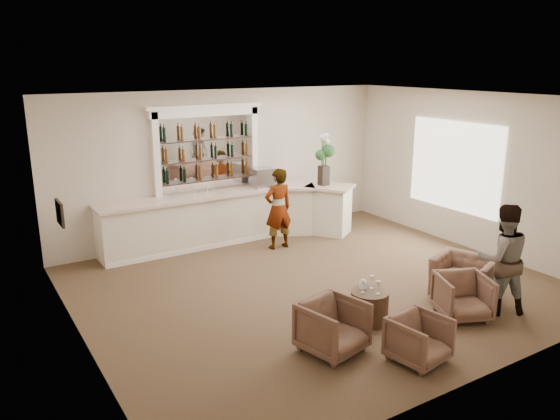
{
  "coord_description": "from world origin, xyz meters",
  "views": [
    {
      "loc": [
        -5.33,
        -7.35,
        3.88
      ],
      "look_at": [
        -0.21,
        0.9,
        1.23
      ],
      "focal_mm": 35.0,
      "sensor_mm": 36.0,
      "label": 1
    }
  ],
  "objects_px": {
    "cocktail_table": "(369,307)",
    "flower_vase": "(324,156)",
    "guest": "(502,259)",
    "sommelier": "(278,209)",
    "armchair_center": "(419,339)",
    "armchair_far": "(464,276)",
    "espresso_machine": "(262,177)",
    "armchair_left": "(333,327)",
    "armchair_right": "(463,297)",
    "bar_counter": "(232,217)"
  },
  "relations": [
    {
      "from": "armchair_right",
      "to": "armchair_far",
      "type": "bearing_deg",
      "value": 62.64
    },
    {
      "from": "bar_counter",
      "to": "guest",
      "type": "distance_m",
      "value": 5.73
    },
    {
      "from": "armchair_far",
      "to": "flower_vase",
      "type": "distance_m",
      "value": 4.34
    },
    {
      "from": "cocktail_table",
      "to": "guest",
      "type": "distance_m",
      "value": 2.23
    },
    {
      "from": "armchair_right",
      "to": "flower_vase",
      "type": "bearing_deg",
      "value": 104.63
    },
    {
      "from": "armchair_right",
      "to": "armchair_left",
      "type": "bearing_deg",
      "value": -162.06
    },
    {
      "from": "cocktail_table",
      "to": "sommelier",
      "type": "height_order",
      "value": "sommelier"
    },
    {
      "from": "guest",
      "to": "flower_vase",
      "type": "relative_size",
      "value": 1.5
    },
    {
      "from": "armchair_right",
      "to": "cocktail_table",
      "type": "bearing_deg",
      "value": 177.69
    },
    {
      "from": "sommelier",
      "to": "bar_counter",
      "type": "bearing_deg",
      "value": -52.23
    },
    {
      "from": "sommelier",
      "to": "cocktail_table",
      "type": "bearing_deg",
      "value": 81.14
    },
    {
      "from": "armchair_center",
      "to": "flower_vase",
      "type": "distance_m",
      "value": 5.94
    },
    {
      "from": "armchair_left",
      "to": "armchair_center",
      "type": "xyz_separation_m",
      "value": [
        0.82,
        -0.81,
        -0.05
      ]
    },
    {
      "from": "guest",
      "to": "armchair_left",
      "type": "relative_size",
      "value": 2.2
    },
    {
      "from": "cocktail_table",
      "to": "armchair_far",
      "type": "bearing_deg",
      "value": -0.69
    },
    {
      "from": "armchair_center",
      "to": "armchair_far",
      "type": "distance_m",
      "value": 2.59
    },
    {
      "from": "bar_counter",
      "to": "armchair_far",
      "type": "relative_size",
      "value": 5.82
    },
    {
      "from": "armchair_left",
      "to": "espresso_machine",
      "type": "relative_size",
      "value": 1.66
    },
    {
      "from": "cocktail_table",
      "to": "flower_vase",
      "type": "height_order",
      "value": "flower_vase"
    },
    {
      "from": "bar_counter",
      "to": "guest",
      "type": "height_order",
      "value": "guest"
    },
    {
      "from": "armchair_far",
      "to": "sommelier",
      "type": "bearing_deg",
      "value": -179.1
    },
    {
      "from": "bar_counter",
      "to": "cocktail_table",
      "type": "height_order",
      "value": "bar_counter"
    },
    {
      "from": "armchair_far",
      "to": "espresso_machine",
      "type": "bearing_deg",
      "value": 174.69
    },
    {
      "from": "guest",
      "to": "armchair_right",
      "type": "relative_size",
      "value": 2.32
    },
    {
      "from": "guest",
      "to": "espresso_machine",
      "type": "xyz_separation_m",
      "value": [
        -1.18,
        5.44,
        0.47
      ]
    },
    {
      "from": "guest",
      "to": "armchair_center",
      "type": "bearing_deg",
      "value": 38.76
    },
    {
      "from": "bar_counter",
      "to": "armchair_center",
      "type": "relative_size",
      "value": 8.13
    },
    {
      "from": "bar_counter",
      "to": "armchair_left",
      "type": "height_order",
      "value": "bar_counter"
    },
    {
      "from": "bar_counter",
      "to": "armchair_right",
      "type": "xyz_separation_m",
      "value": [
        1.37,
        -5.21,
        -0.23
      ]
    },
    {
      "from": "bar_counter",
      "to": "flower_vase",
      "type": "bearing_deg",
      "value": -13.45
    },
    {
      "from": "espresso_machine",
      "to": "guest",
      "type": "bearing_deg",
      "value": -75.01
    },
    {
      "from": "armchair_right",
      "to": "armchair_far",
      "type": "distance_m",
      "value": 0.99
    },
    {
      "from": "armchair_left",
      "to": "flower_vase",
      "type": "relative_size",
      "value": 0.68
    },
    {
      "from": "armchair_center",
      "to": "espresso_machine",
      "type": "relative_size",
      "value": 1.44
    },
    {
      "from": "sommelier",
      "to": "armchair_right",
      "type": "relative_size",
      "value": 2.27
    },
    {
      "from": "espresso_machine",
      "to": "flower_vase",
      "type": "bearing_deg",
      "value": -22.15
    },
    {
      "from": "bar_counter",
      "to": "guest",
      "type": "bearing_deg",
      "value": -69.31
    },
    {
      "from": "cocktail_table",
      "to": "sommelier",
      "type": "xyz_separation_m",
      "value": [
        0.63,
        3.68,
        0.62
      ]
    },
    {
      "from": "armchair_center",
      "to": "bar_counter",
      "type": "bearing_deg",
      "value": 79.35
    },
    {
      "from": "sommelier",
      "to": "armchair_left",
      "type": "height_order",
      "value": "sommelier"
    },
    {
      "from": "armchair_center",
      "to": "armchair_right",
      "type": "relative_size",
      "value": 0.92
    },
    {
      "from": "armchair_center",
      "to": "cocktail_table",
      "type": "bearing_deg",
      "value": 71.68
    },
    {
      "from": "guest",
      "to": "flower_vase",
      "type": "distance_m",
      "value": 4.94
    },
    {
      "from": "armchair_left",
      "to": "armchair_right",
      "type": "height_order",
      "value": "armchair_left"
    },
    {
      "from": "cocktail_table",
      "to": "guest",
      "type": "bearing_deg",
      "value": -21.8
    },
    {
      "from": "guest",
      "to": "armchair_left",
      "type": "xyz_separation_m",
      "value": [
        -3.0,
        0.38,
        -0.52
      ]
    },
    {
      "from": "espresso_machine",
      "to": "armchair_left",
      "type": "bearing_deg",
      "value": -107.07
    },
    {
      "from": "armchair_center",
      "to": "espresso_machine",
      "type": "height_order",
      "value": "espresso_machine"
    },
    {
      "from": "armchair_far",
      "to": "guest",
      "type": "bearing_deg",
      "value": -29.29
    },
    {
      "from": "bar_counter",
      "to": "armchair_far",
      "type": "xyz_separation_m",
      "value": [
        2.14,
        -4.59,
        -0.25
      ]
    }
  ]
}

